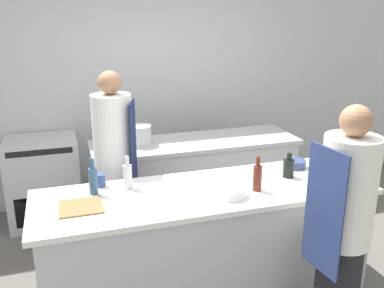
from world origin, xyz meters
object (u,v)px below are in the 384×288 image
(stockpot, at_px, (139,135))
(bowl_mixing_large, at_px, (295,164))
(bowl_prep_small, at_px, (231,192))
(chef_at_prep_near, at_px, (343,232))
(bottle_wine, at_px, (257,177))
(cup, at_px, (101,180))
(bottle_olive_oil, at_px, (93,180))
(bottle_cooking_oil, at_px, (128,176))
(bottle_vinegar, at_px, (289,168))
(chef_at_stove, at_px, (115,171))
(oven_range, at_px, (44,181))

(stockpot, bearing_deg, bowl_mixing_large, -42.24)
(bowl_prep_small, bearing_deg, stockpot, 105.39)
(chef_at_prep_near, bearing_deg, bottle_wine, 20.59)
(cup, xyz_separation_m, stockpot, (0.47, 0.95, 0.05))
(bottle_olive_oil, relative_size, bottle_cooking_oil, 1.09)
(bottle_vinegar, height_order, bowl_prep_small, bottle_vinegar)
(chef_at_stove, bearing_deg, stockpot, 166.39)
(bowl_mixing_large, height_order, cup, cup)
(bottle_cooking_oil, bearing_deg, oven_range, 112.98)
(bottle_vinegar, distance_m, bottle_cooking_oil, 1.26)
(bottle_olive_oil, xyz_separation_m, bowl_mixing_large, (1.67, 0.04, -0.07))
(bottle_wine, xyz_separation_m, bowl_prep_small, (-0.22, -0.05, -0.07))
(bottle_vinegar, bearing_deg, bottle_wine, -154.87)
(bottle_olive_oil, xyz_separation_m, stockpot, (0.53, 1.07, -0.01))
(bottle_olive_oil, xyz_separation_m, bottle_vinegar, (1.50, -0.13, -0.03))
(oven_range, relative_size, bottle_cooking_oil, 3.63)
(oven_range, distance_m, chef_at_prep_near, 3.13)
(oven_range, distance_m, cup, 1.61)
(bottle_cooking_oil, distance_m, bowl_prep_small, 0.77)
(oven_range, xyz_separation_m, cup, (0.47, -1.45, 0.51))
(bottle_vinegar, relative_size, bowl_mixing_large, 1.11)
(oven_range, relative_size, stockpot, 3.61)
(oven_range, distance_m, bowl_prep_small, 2.39)
(bottle_olive_oil, distance_m, bowl_prep_small, 0.99)
(chef_at_stove, bearing_deg, bottle_cooking_oil, 19.86)
(chef_at_stove, height_order, bottle_wine, chef_at_stove)
(stockpot, bearing_deg, oven_range, 151.54)
(bottle_vinegar, bearing_deg, cup, 169.80)
(chef_at_prep_near, xyz_separation_m, stockpot, (-0.93, 1.97, 0.18))
(oven_range, bearing_deg, stockpot, -28.46)
(bottle_olive_oil, relative_size, cup, 2.81)
(bowl_prep_small, height_order, cup, cup)
(bottle_wine, bearing_deg, bottle_vinegar, 25.13)
(bowl_mixing_large, height_order, bowl_prep_small, bowl_prep_small)
(cup, bearing_deg, bowl_prep_small, -28.71)
(stockpot, bearing_deg, chef_at_prep_near, -64.77)
(bottle_wine, bearing_deg, bottle_cooking_oil, 159.85)
(bottle_wine, height_order, bottle_cooking_oil, bottle_wine)
(oven_range, relative_size, bottle_olive_oil, 3.34)
(oven_range, bearing_deg, bowl_mixing_large, -36.58)
(bowl_mixing_large, bearing_deg, chef_at_prep_near, -102.27)
(bottle_wine, distance_m, stockpot, 1.50)
(bottle_vinegar, height_order, bottle_wine, bottle_wine)
(chef_at_stove, distance_m, cup, 0.45)
(bottle_cooking_oil, relative_size, bowl_prep_small, 1.17)
(bowl_mixing_large, relative_size, stockpot, 0.72)
(bottle_cooking_oil, bearing_deg, chef_at_prep_near, -37.50)
(oven_range, height_order, bottle_cooking_oil, bottle_cooking_oil)
(bottle_wine, xyz_separation_m, bottle_cooking_oil, (-0.90, 0.33, -0.01))
(oven_range, relative_size, bowl_mixing_large, 5.05)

